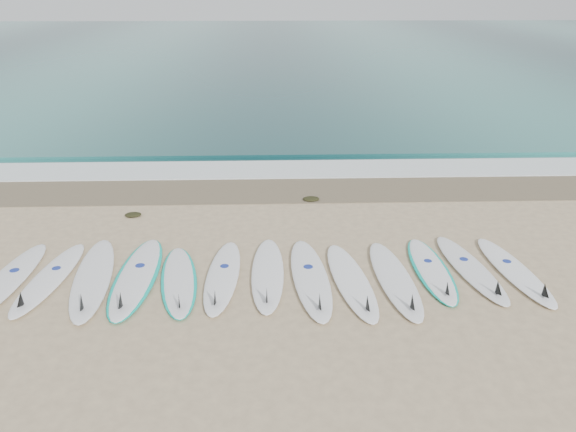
{
  "coord_description": "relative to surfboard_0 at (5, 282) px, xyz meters",
  "views": [
    {
      "loc": [
        0.1,
        -7.92,
        4.43
      ],
      "look_at": [
        0.42,
        1.6,
        0.4
      ],
      "focal_mm": 35.0,
      "sensor_mm": 36.0,
      "label": 1
    }
  ],
  "objects": [
    {
      "name": "ground",
      "position": [
        4.08,
        0.11,
        -0.06
      ],
      "size": [
        120.0,
        120.0,
        0.0
      ],
      "primitive_type": "plane",
      "color": "tan"
    },
    {
      "name": "ocean",
      "position": [
        4.08,
        32.61,
        -0.04
      ],
      "size": [
        120.0,
        55.0,
        0.03
      ],
      "primitive_type": "cube",
      "color": "#1F5B5A",
      "rests_on": "ground"
    },
    {
      "name": "wet_sand_band",
      "position": [
        4.08,
        4.21,
        -0.05
      ],
      "size": [
        120.0,
        1.8,
        0.01
      ],
      "primitive_type": "cube",
      "color": "brown",
      "rests_on": "ground"
    },
    {
      "name": "foam_band",
      "position": [
        4.08,
        5.61,
        -0.04
      ],
      "size": [
        120.0,
        1.4,
        0.04
      ],
      "primitive_type": "cube",
      "color": "silver",
      "rests_on": "ground"
    },
    {
      "name": "wave_crest",
      "position": [
        4.08,
        7.11,
        -0.01
      ],
      "size": [
        120.0,
        1.0,
        0.1
      ],
      "primitive_type": "cube",
      "color": "#1F5B5A",
      "rests_on": "ground"
    },
    {
      "name": "surfboard_0",
      "position": [
        0.0,
        0.0,
        0.0
      ],
      "size": [
        0.68,
        2.66,
        0.34
      ],
      "rotation": [
        0.0,
        0.0,
        -0.05
      ],
      "color": "white",
      "rests_on": "ground"
    },
    {
      "name": "surfboard_1",
      "position": [
        0.64,
        0.09,
        -0.0
      ],
      "size": [
        0.74,
        2.49,
        0.31
      ],
      "rotation": [
        0.0,
        0.0,
        -0.09
      ],
      "color": "white",
      "rests_on": "ground"
    },
    {
      "name": "surfboard_2",
      "position": [
        1.34,
        0.06,
        0.0
      ],
      "size": [
        0.97,
        2.84,
        0.36
      ],
      "rotation": [
        0.0,
        0.0,
        0.14
      ],
      "color": "white",
      "rests_on": "ground"
    },
    {
      "name": "surfboard_3",
      "position": [
        2.01,
        0.12,
        -0.01
      ],
      "size": [
        0.67,
        2.73,
        0.35
      ],
      "rotation": [
        0.0,
        0.0,
        -0.0
      ],
      "color": "white",
      "rests_on": "ground"
    },
    {
      "name": "surfboard_4",
      "position": [
        2.71,
        -0.02,
        -0.01
      ],
      "size": [
        0.93,
        2.4,
        0.3
      ],
      "rotation": [
        0.0,
        0.0,
        0.16
      ],
      "color": "white",
      "rests_on": "ground"
    },
    {
      "name": "surfboard_5",
      "position": [
        3.39,
        0.07,
        -0.0
      ],
      "size": [
        0.62,
        2.48,
        0.31
      ],
      "rotation": [
        0.0,
        0.0,
        -0.05
      ],
      "color": "white",
      "rests_on": "ground"
    },
    {
      "name": "surfboard_6",
      "position": [
        4.11,
        0.12,
        -0.0
      ],
      "size": [
        0.55,
        2.53,
        0.32
      ],
      "rotation": [
        0.0,
        0.0,
        -0.01
      ],
      "color": "white",
      "rests_on": "ground"
    },
    {
      "name": "surfboard_7",
      "position": [
        4.8,
        -0.05,
        0.0
      ],
      "size": [
        0.74,
        2.73,
        0.34
      ],
      "rotation": [
        0.0,
        0.0,
        0.07
      ],
      "color": "white",
      "rests_on": "ground"
    },
    {
      "name": "surfboard_8",
      "position": [
        5.44,
        -0.15,
        -0.0
      ],
      "size": [
        0.81,
        2.59,
        0.33
      ],
      "rotation": [
        0.0,
        0.0,
        0.11
      ],
      "color": "white",
      "rests_on": "ground"
    },
    {
      "name": "surfboard_9",
      "position": [
        6.13,
        -0.12,
        -0.0
      ],
      "size": [
        0.68,
        2.62,
        0.33
      ],
      "rotation": [
        0.0,
        0.0,
        0.05
      ],
      "color": "white",
      "rests_on": "ground"
    },
    {
      "name": "surfboard_10",
      "position": [
        6.8,
        0.2,
        -0.01
      ],
      "size": [
        0.57,
        2.32,
        0.29
      ],
      "rotation": [
        0.0,
        0.0,
        0.0
      ],
      "color": "white",
      "rests_on": "ground"
    },
    {
      "name": "surfboard_11",
      "position": [
        7.45,
        0.19,
        -0.0
      ],
      "size": [
        0.81,
        2.5,
        0.31
      ],
      "rotation": [
        0.0,
        0.0,
        0.12
      ],
      "color": "white",
      "rests_on": "ground"
    },
    {
      "name": "surfboard_12",
      "position": [
        8.14,
        0.09,
        -0.0
      ],
      "size": [
        0.74,
        2.47,
        0.31
      ],
      "rotation": [
        0.0,
        0.0,
        0.1
      ],
      "color": "white",
      "rests_on": "ground"
    },
    {
      "name": "seaweed_near",
      "position": [
        1.39,
        2.75,
        -0.03
      ],
      "size": [
        0.33,
        0.26,
        0.06
      ],
      "primitive_type": "ellipsoid",
      "color": "black",
      "rests_on": "ground"
    },
    {
      "name": "seaweed_far",
      "position": [
        5.05,
        3.5,
        -0.02
      ],
      "size": [
        0.36,
        0.28,
        0.07
      ],
      "primitive_type": "ellipsoid",
      "color": "black",
      "rests_on": "ground"
    }
  ]
}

